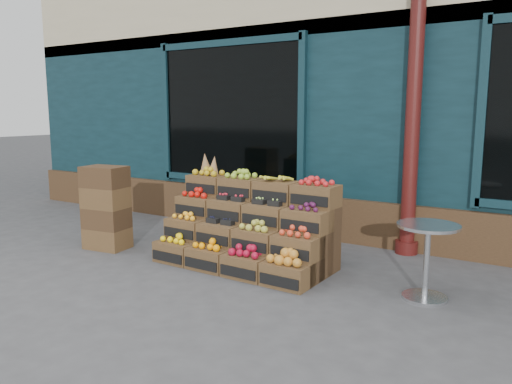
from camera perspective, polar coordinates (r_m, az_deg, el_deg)
The scene contains 6 objects.
ground at distance 5.31m, azimuth -2.20°, elevation -10.32°, with size 60.00×60.00×0.00m, color #424245.
shop_facade at distance 9.68m, azimuth 15.39°, elevation 12.62°, with size 12.00×6.24×4.80m.
crate_display at distance 5.84m, azimuth -0.89°, elevation -4.53°, with size 2.03×1.03×1.26m.
spare_crates at distance 6.75m, azimuth -16.76°, elevation -1.73°, with size 0.58×0.44×1.08m.
bistro_table at distance 5.01m, azimuth 18.96°, elevation -6.58°, with size 0.58×0.58×0.73m.
shopkeeper at distance 7.84m, azimuth 1.76°, elevation 3.29°, with size 0.70×0.46×1.93m, color #1C622E.
Camera 1 is at (2.82, -4.13, 1.79)m, focal length 35.00 mm.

